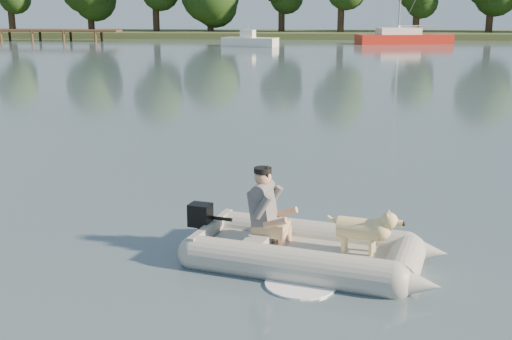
# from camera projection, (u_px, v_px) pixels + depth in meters

# --- Properties ---
(water) EXTENTS (160.00, 160.00, 0.00)m
(water) POSITION_uv_depth(u_px,v_px,m) (239.00, 271.00, 7.97)
(water) COLOR slate
(water) RESTS_ON ground
(shore_bank) EXTENTS (160.00, 12.00, 0.70)m
(shore_bank) POSITION_uv_depth(u_px,v_px,m) (304.00, 35.00, 67.74)
(shore_bank) COLOR #47512D
(shore_bank) RESTS_ON water
(dock) EXTENTS (18.00, 2.00, 1.04)m
(dock) POSITION_uv_depth(u_px,v_px,m) (26.00, 35.00, 60.18)
(dock) COLOR #4C331E
(dock) RESTS_ON water
(dinghy) EXTENTS (5.18, 4.39, 1.29)m
(dinghy) POSITION_uv_depth(u_px,v_px,m) (311.00, 223.00, 8.08)
(dinghy) COLOR #989793
(dinghy) RESTS_ON water
(man) EXTENTS (0.80, 0.73, 1.00)m
(man) POSITION_uv_depth(u_px,v_px,m) (264.00, 204.00, 8.29)
(man) COLOR #58585C
(man) RESTS_ON dinghy
(dog) EXTENTS (0.91, 0.52, 0.57)m
(dog) POSITION_uv_depth(u_px,v_px,m) (359.00, 232.00, 7.94)
(dog) COLOR #D1B579
(dog) RESTS_ON dinghy
(outboard_motor) EXTENTS (0.44, 0.36, 0.73)m
(outboard_motor) POSITION_uv_depth(u_px,v_px,m) (201.00, 228.00, 8.65)
(outboard_motor) COLOR black
(outboard_motor) RESTS_ON dinghy
(motorboat) EXTENTS (4.90, 2.94, 1.94)m
(motorboat) POSITION_uv_depth(u_px,v_px,m) (250.00, 35.00, 51.88)
(motorboat) COLOR white
(motorboat) RESTS_ON water
(sailboat) EXTENTS (8.48, 4.13, 11.20)m
(sailboat) POSITION_uv_depth(u_px,v_px,m) (403.00, 38.00, 55.59)
(sailboat) COLOR #B42114
(sailboat) RESTS_ON water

